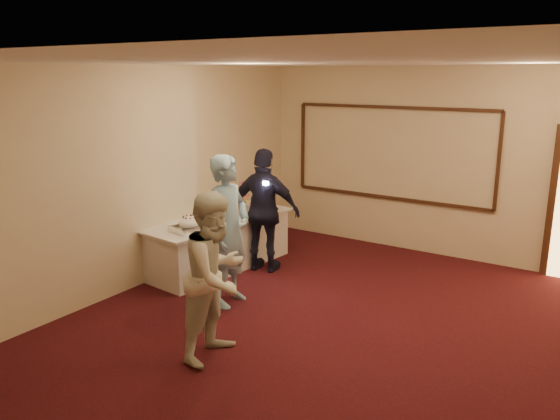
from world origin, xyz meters
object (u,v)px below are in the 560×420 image
(pavlova_tray, at_px, (190,225))
(guest, at_px, (265,211))
(plate_stack_b, at_px, (244,209))
(woman, at_px, (216,276))
(plate_stack_a, at_px, (215,212))
(man, at_px, (229,231))
(buffet_table, at_px, (219,243))
(cupcake_stand, at_px, (243,196))
(tart, at_px, (216,221))

(pavlova_tray, bearing_deg, guest, 59.79)
(plate_stack_b, bearing_deg, woman, -58.85)
(plate_stack_a, bearing_deg, pavlova_tray, -77.39)
(man, bearing_deg, plate_stack_a, 40.24)
(woman, bearing_deg, plate_stack_a, 36.06)
(plate_stack_b, bearing_deg, guest, -14.36)
(buffet_table, distance_m, woman, 2.73)
(buffet_table, distance_m, plate_stack_a, 0.47)
(cupcake_stand, height_order, tart, cupcake_stand)
(man, bearing_deg, buffet_table, 38.85)
(plate_stack_a, distance_m, woman, 2.77)
(woman, bearing_deg, cupcake_stand, 28.74)
(plate_stack_b, xyz_separation_m, woman, (1.50, -2.48, 0.03))
(pavlova_tray, bearing_deg, buffet_table, 96.79)
(pavlova_tray, distance_m, cupcake_stand, 1.67)
(man, distance_m, guest, 1.28)
(woman, distance_m, guest, 2.58)
(plate_stack_b, relative_size, tart, 0.67)
(plate_stack_a, bearing_deg, tart, -49.59)
(plate_stack_b, relative_size, guest, 0.11)
(plate_stack_b, height_order, guest, guest)
(buffet_table, height_order, cupcake_stand, cupcake_stand)
(plate_stack_a, xyz_separation_m, tart, (0.20, -0.24, -0.05))
(buffet_table, bearing_deg, guest, 22.48)
(plate_stack_a, bearing_deg, cupcake_stand, 99.65)
(cupcake_stand, xyz_separation_m, man, (1.21, -1.89, 0.04))
(guest, bearing_deg, buffet_table, 11.13)
(plate_stack_b, distance_m, man, 1.57)
(tart, bearing_deg, cupcake_stand, 107.41)
(tart, bearing_deg, woman, -50.08)
(plate_stack_a, distance_m, guest, 0.79)
(plate_stack_b, height_order, woman, woman)
(woman, bearing_deg, man, 28.78)
(plate_stack_b, height_order, tart, plate_stack_b)
(woman, bearing_deg, pavlova_tray, 45.65)
(buffet_table, height_order, pavlova_tray, pavlova_tray)
(woman, bearing_deg, plate_stack_b, 27.24)
(buffet_table, relative_size, plate_stack_b, 12.91)
(guest, bearing_deg, tart, 30.14)
(pavlova_tray, xyz_separation_m, tart, (0.03, 0.51, -0.06))
(pavlova_tray, bearing_deg, cupcake_stand, 101.01)
(tart, distance_m, man, 1.16)
(plate_stack_a, height_order, guest, guest)
(buffet_table, relative_size, cupcake_stand, 5.96)
(cupcake_stand, relative_size, woman, 0.24)
(plate_stack_b, bearing_deg, tart, -97.21)
(plate_stack_a, xyz_separation_m, plate_stack_b, (0.28, 0.36, 0.00))
(buffet_table, height_order, man, man)
(tart, bearing_deg, plate_stack_a, 130.41)
(buffet_table, distance_m, man, 1.49)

